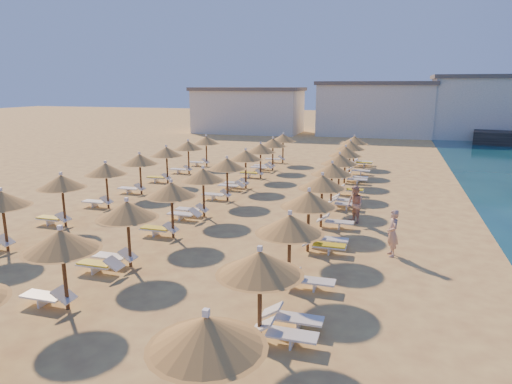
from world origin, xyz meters
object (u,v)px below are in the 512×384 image
(parasol_row_west, at_px, (203,176))
(beachgoer_b, at_px, (355,205))
(parasol_row_east, at_px, (322,183))
(beachgoer_a, at_px, (392,233))

(parasol_row_west, relative_size, beachgoer_b, 20.02)
(parasol_row_east, height_order, beachgoer_a, parasol_row_east)
(beachgoer_b, bearing_deg, beachgoer_a, -14.44)
(parasol_row_west, xyz_separation_m, beachgoer_a, (9.53, -3.08, -1.23))
(parasol_row_east, xyz_separation_m, beachgoer_b, (1.50, 1.10, -1.25))
(beachgoer_a, relative_size, beachgoer_b, 1.01)
(beachgoer_b, bearing_deg, parasol_row_west, -120.05)
(parasol_row_west, relative_size, beachgoer_a, 19.78)
(beachgoer_a, distance_m, beachgoer_b, 4.57)
(parasol_row_east, bearing_deg, parasol_row_west, 180.00)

